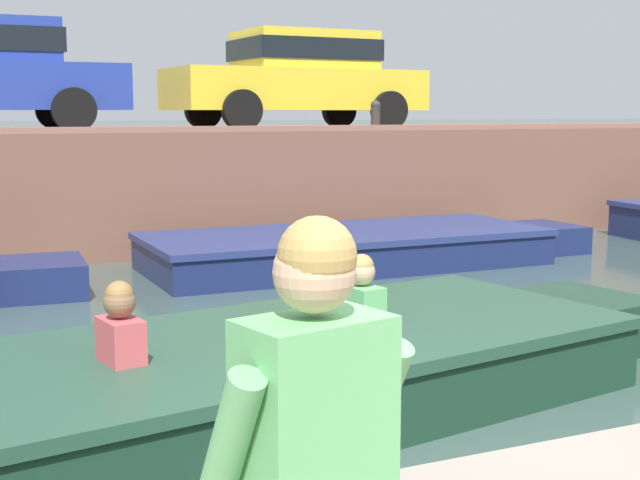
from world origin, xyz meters
The scene contains 8 objects.
ground_plane centered at (0.00, 4.56, 0.00)m, with size 400.00×400.00×0.00m, color #384C47.
far_quay_wall centered at (0.00, 12.12, 0.85)m, with size 60.00×6.00×1.70m, color brown.
far_wall_coping centered at (0.00, 9.24, 1.74)m, with size 60.00×0.24×0.08m, color #925F4C.
boat_moored_central_navy centered at (2.93, 7.63, 0.23)m, with size 6.14×2.07×0.46m.
motorboat_passing centered at (-0.05, 2.79, 0.26)m, with size 6.24×2.84×1.00m.
car_centre_yellow centered at (3.39, 10.84, 2.54)m, with size 4.11×1.99×1.54m.
mooring_bollard_east centered at (4.02, 9.37, 1.94)m, with size 0.15×0.15×0.45m.
person_seated_left centered at (-1.48, -0.59, 1.14)m, with size 0.58×0.59×0.97m.
Camera 1 is at (-2.32, -2.51, 1.97)m, focal length 50.00 mm.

